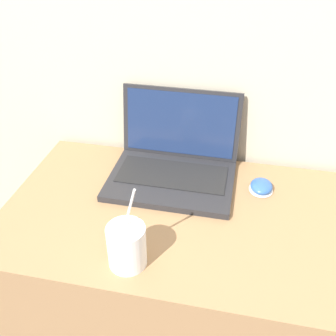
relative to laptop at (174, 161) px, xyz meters
The scene contains 4 objects.
desk 0.45m from the laptop, 66.88° to the right, with size 1.06×0.60×0.71m.
laptop is the anchor object (origin of this frame).
drink_cup 0.39m from the laptop, 95.41° to the right, with size 0.09×0.09×0.22m.
computer_mouse 0.28m from the laptop, ahead, with size 0.07×0.08×0.03m.
Camera 1 is at (0.12, -0.53, 1.44)m, focal length 42.00 mm.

